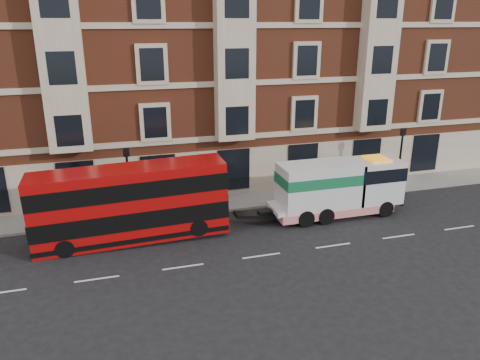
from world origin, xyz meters
name	(u,v)px	position (x,y,z in m)	size (l,w,h in m)	color
ground	(261,256)	(0.00, 0.00, 0.00)	(120.00, 120.00, 0.00)	black
sidewalk	(224,202)	(0.00, 7.50, 0.07)	(90.00, 3.00, 0.15)	slate
victorian_terrace	(204,38)	(0.50, 15.00, 10.07)	(45.00, 12.00, 20.40)	brown
lamp_post_west	(128,179)	(-6.00, 6.20, 2.68)	(0.35, 0.15, 4.35)	black
lamp_post_east	(400,155)	(12.00, 6.20, 2.68)	(0.35, 0.15, 4.35)	black
double_decker_bus	(131,203)	(-6.07, 3.68, 2.17)	(10.11, 2.32, 4.09)	#A50909
tow_truck	(337,188)	(5.98, 3.68, 1.79)	(8.10, 2.39, 3.37)	silver
pedestrian	(129,198)	(-6.00, 7.56, 0.99)	(0.62, 0.40, 1.69)	#192132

